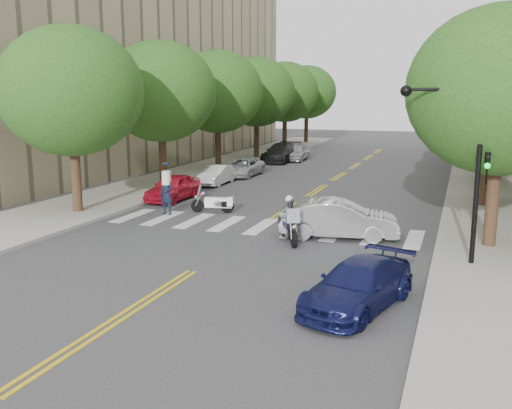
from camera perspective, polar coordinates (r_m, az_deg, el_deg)
The scene contains 27 objects.
ground at distance 18.04m, azimuth -6.43°, elevation -6.69°, with size 140.00×140.00×0.00m, color #38383A.
sidewalk_left at distance 41.48m, azimuth -4.66°, elevation 3.57°, with size 5.00×60.00×0.15m, color #9E9991.
sidewalk_right at distance 37.77m, azimuth 22.55°, elevation 2.01°, with size 5.00×60.00×0.15m, color #9E9991.
building_left at distance 53.76m, azimuth -19.93°, elevation 17.43°, with size 26.00×44.00×24.00m, color tan.
tree_l_0 at distance 27.00m, azimuth -18.02°, elevation 10.71°, with size 6.40×6.40×8.45m.
tree_l_1 at distance 33.68m, azimuth -9.51°, elevation 11.07°, with size 6.40×6.40×8.45m.
tree_l_2 at distance 40.84m, azimuth -3.88°, elevation 11.18°, with size 6.40×6.40×8.45m.
tree_l_3 at distance 48.26m, azimuth 0.05°, elevation 11.19°, with size 6.40×6.40×8.45m.
tree_l_4 at distance 55.85m, azimuth 2.92°, elevation 11.16°, with size 6.40×6.40×8.45m.
tree_l_5 at distance 63.53m, azimuth 5.10°, elevation 11.13°, with size 6.40×6.40×8.45m.
tree_r_0 at distance 21.36m, azimuth 23.32°, elevation 10.39°, with size 6.40×6.40×8.45m.
tree_r_1 at distance 29.36m, azimuth 22.54°, elevation 10.40°, with size 6.40×6.40×8.45m.
tree_r_2 at distance 37.35m, azimuth 22.10°, elevation 10.41°, with size 6.40×6.40×8.45m.
tree_r_3 at distance 45.35m, azimuth 21.81°, elevation 10.41°, with size 6.40×6.40×8.45m.
tree_r_4 at distance 53.35m, azimuth 21.60°, elevation 10.42°, with size 6.40×6.40×8.45m.
tree_r_5 at distance 61.35m, azimuth 21.45°, elevation 10.42°, with size 6.40×6.40×8.45m.
traffic_signal_pole at distance 18.92m, azimuth 20.00°, elevation 5.07°, with size 2.82×0.42×6.00m.
motorcycle_police at distance 21.29m, azimuth 3.29°, elevation -1.67°, with size 1.30×2.01×1.78m.
motorcycle_parked at distance 26.57m, azimuth -4.00°, elevation 0.15°, with size 1.98×0.82×1.30m.
officer_standing at distance 26.25m, azimuth -8.92°, elevation 1.06°, with size 0.71×0.47×1.94m, color black.
convertible at distance 22.03m, azimuth 8.31°, elevation -1.46°, with size 1.57×4.49×1.48m, color silver.
sedan_blue at distance 15.08m, azimuth 10.19°, elevation -7.97°, with size 1.71×4.21×1.22m, color #101443.
parked_car_a at distance 29.85m, azimuth -8.28°, elevation 1.70°, with size 1.59×3.94×1.34m, color red.
parked_car_b at distance 34.76m, azimuth -3.96°, elevation 2.96°, with size 1.23×3.53×1.16m, color silver.
parked_car_c at distance 38.16m, azimuth -1.36°, elevation 3.74°, with size 1.98×4.29×1.19m, color #A6A9AE.
parked_car_d at distance 46.23m, azimuth 2.53°, elevation 5.21°, with size 2.10×5.16×1.50m, color black.
parked_car_e at distance 47.15m, azimuth 4.07°, elevation 5.24°, with size 1.63×4.04×1.38m, color #9F9FA4.
Camera 1 is at (7.75, -15.34, 5.49)m, focal length 40.00 mm.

